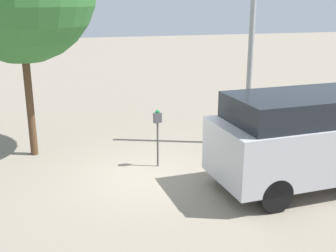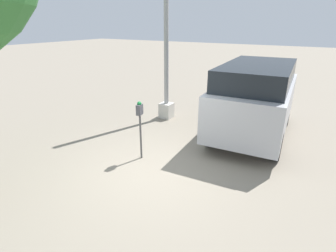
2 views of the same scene
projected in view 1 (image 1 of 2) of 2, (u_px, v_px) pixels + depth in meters
ground_plane at (146, 176)px, 10.47m from camera, size 80.00×80.00×0.00m
parking_meter_near at (158, 125)px, 10.77m from camera, size 0.22×0.15×1.54m
lamp_post at (249, 79)px, 12.26m from camera, size 0.44×0.44×6.05m
parked_van at (308, 137)px, 9.60m from camera, size 4.53×2.23×2.22m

